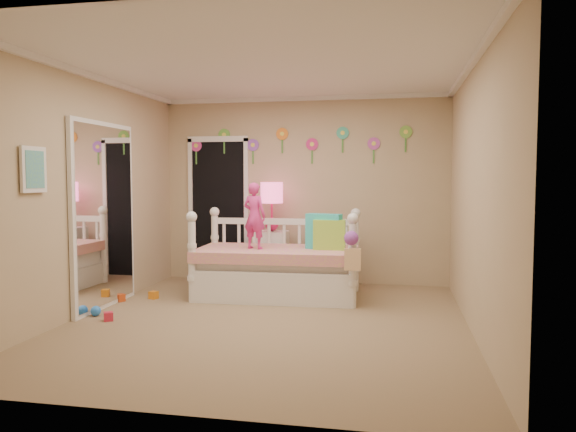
% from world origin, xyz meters
% --- Properties ---
extents(floor, '(4.00, 4.50, 0.01)m').
position_xyz_m(floor, '(0.00, 0.00, 0.00)').
color(floor, '#7F684C').
rests_on(floor, ground).
extents(ceiling, '(4.00, 4.50, 0.01)m').
position_xyz_m(ceiling, '(0.00, 0.00, 2.60)').
color(ceiling, white).
rests_on(ceiling, floor).
extents(back_wall, '(4.00, 0.01, 2.60)m').
position_xyz_m(back_wall, '(0.00, 2.25, 1.30)').
color(back_wall, tan).
rests_on(back_wall, floor).
extents(left_wall, '(0.01, 4.50, 2.60)m').
position_xyz_m(left_wall, '(-2.00, 0.00, 1.30)').
color(left_wall, tan).
rests_on(left_wall, floor).
extents(right_wall, '(0.01, 4.50, 2.60)m').
position_xyz_m(right_wall, '(2.00, 0.00, 1.30)').
color(right_wall, tan).
rests_on(right_wall, floor).
extents(crown_molding, '(4.00, 4.50, 0.06)m').
position_xyz_m(crown_molding, '(0.00, 0.00, 2.57)').
color(crown_molding, white).
rests_on(crown_molding, ceiling).
extents(daybed, '(2.04, 1.15, 1.08)m').
position_xyz_m(daybed, '(-0.15, 1.23, 0.54)').
color(daybed, white).
rests_on(daybed, floor).
extents(pillow_turquoise, '(0.45, 0.25, 0.43)m').
position_xyz_m(pillow_turquoise, '(0.42, 1.27, 0.82)').
color(pillow_turquoise, '#2AD4C8').
rests_on(pillow_turquoise, daybed).
extents(pillow_lime, '(0.39, 0.16, 0.36)m').
position_xyz_m(pillow_lime, '(0.49, 1.21, 0.79)').
color(pillow_lime, '#98CF3F').
rests_on(pillow_lime, daybed).
extents(child, '(0.34, 0.27, 0.81)m').
position_xyz_m(child, '(-0.42, 1.12, 1.01)').
color(child, '#E2338D').
rests_on(child, daybed).
extents(nightstand, '(0.46, 0.36, 0.74)m').
position_xyz_m(nightstand, '(-0.39, 1.95, 0.37)').
color(nightstand, white).
rests_on(nightstand, floor).
extents(table_lamp, '(0.30, 0.30, 0.67)m').
position_xyz_m(table_lamp, '(-0.39, 1.95, 1.19)').
color(table_lamp, '#DA1D5B').
rests_on(table_lamp, nightstand).
extents(closet_doorway, '(0.90, 0.04, 2.07)m').
position_xyz_m(closet_doorway, '(-1.25, 2.23, 1.03)').
color(closet_doorway, black).
rests_on(closet_doorway, back_wall).
extents(flower_decals, '(3.40, 0.02, 0.50)m').
position_xyz_m(flower_decals, '(-0.09, 2.24, 1.94)').
color(flower_decals, '#B2668C').
rests_on(flower_decals, back_wall).
extents(mirror_closet, '(0.07, 1.30, 2.10)m').
position_xyz_m(mirror_closet, '(-1.96, 0.30, 1.05)').
color(mirror_closet, white).
rests_on(mirror_closet, left_wall).
extents(wall_picture, '(0.05, 0.34, 0.42)m').
position_xyz_m(wall_picture, '(-1.97, -0.90, 1.55)').
color(wall_picture, white).
rests_on(wall_picture, left_wall).
extents(hanging_bag, '(0.20, 0.16, 0.36)m').
position_xyz_m(hanging_bag, '(0.80, 0.64, 0.66)').
color(hanging_bag, beige).
rests_on(hanging_bag, daybed).
extents(toy_scatter, '(0.90, 1.36, 0.11)m').
position_xyz_m(toy_scatter, '(-1.75, 0.30, 0.06)').
color(toy_scatter, '#996666').
rests_on(toy_scatter, floor).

